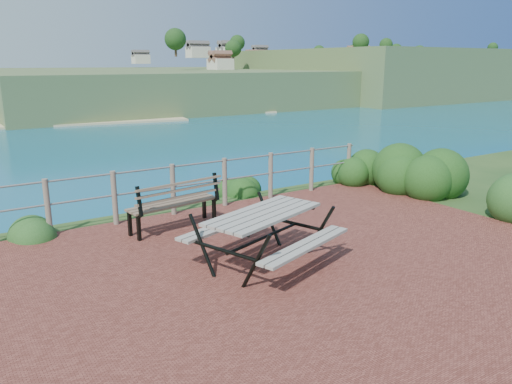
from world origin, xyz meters
The scene contains 9 objects.
ground centered at (0.00, 0.00, 0.00)m, with size 10.00×7.00×0.12m, color #5F2A21.
safety_railing centered at (0.00, 3.35, 0.57)m, with size 9.40×0.10×1.00m.
distant_bay centered at (173.07, 202.61, -1.52)m, with size 290.00×232.36×24.00m.
picnic_table centered at (0.09, 0.32, 0.51)m, with size 2.03×1.56×0.79m.
park_bench centered at (-0.36, 2.54, 0.62)m, with size 1.72×0.66×0.95m.
shrub_right_front centered at (5.28, 1.93, 0.00)m, with size 1.49×1.49×2.11m, color #1B3B12.
shrub_right_edge centered at (4.83, 3.32, 0.00)m, with size 1.02×1.02×1.46m, color #1B3B12.
shrub_lip_west centered at (-2.68, 3.62, 0.00)m, with size 0.89×0.89×0.67m, color #204C1C.
shrub_lip_east centered at (2.16, 4.21, 0.00)m, with size 0.84×0.84×0.61m, color #1B3B12.
Camera 1 is at (-3.74, -5.39, 2.91)m, focal length 35.00 mm.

